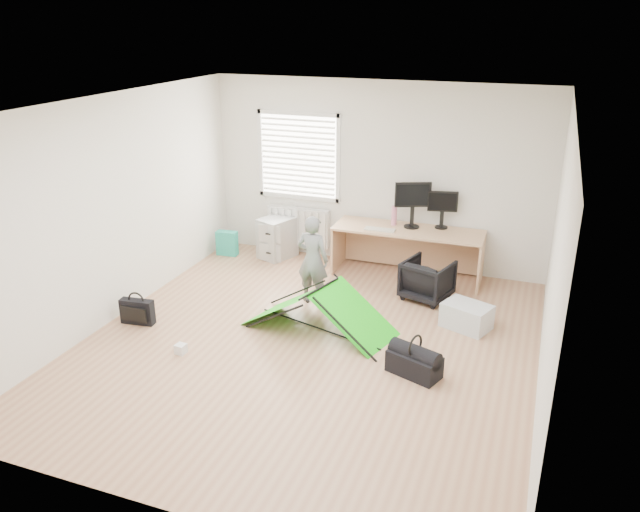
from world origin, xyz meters
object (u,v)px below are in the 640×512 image
(office_chair, at_px, (427,280))
(laptop_bag, at_px, (137,312))
(monitor_right, at_px, (442,215))
(duffel_bag, at_px, (414,364))
(desk, at_px, (407,253))
(kite, at_px, (319,309))
(storage_crate, at_px, (467,316))
(filing_cabinet, at_px, (277,238))
(monitor_left, at_px, (412,211))
(thermos, at_px, (394,216))
(person, at_px, (313,259))

(office_chair, bearing_deg, laptop_bag, 48.08)
(monitor_right, height_order, duffel_bag, monitor_right)
(desk, distance_m, office_chair, 0.78)
(kite, bearing_deg, monitor_right, 80.74)
(storage_crate, bearing_deg, duffel_bag, -106.18)
(monitor_right, bearing_deg, filing_cabinet, 170.68)
(monitor_left, bearing_deg, desk, -124.98)
(duffel_bag, bearing_deg, monitor_right, 115.40)
(desk, height_order, storage_crate, desk)
(monitor_right, height_order, thermos, monitor_right)
(monitor_left, distance_m, laptop_bag, 3.94)
(filing_cabinet, relative_size, storage_crate, 1.15)
(desk, xyz_separation_m, duffel_bag, (0.67, -2.55, -0.24))
(monitor_right, xyz_separation_m, thermos, (-0.66, -0.10, -0.06))
(monitor_right, distance_m, laptop_bag, 4.29)
(office_chair, bearing_deg, kite, 68.71)
(kite, xyz_separation_m, laptop_bag, (-2.14, -0.61, -0.11))
(monitor_left, bearing_deg, office_chair, -84.84)
(filing_cabinet, xyz_separation_m, thermos, (1.81, 0.05, 0.54))
(laptop_bag, bearing_deg, filing_cabinet, 68.47)
(desk, relative_size, kite, 1.21)
(kite, bearing_deg, laptop_bag, -148.07)
(filing_cabinet, bearing_deg, office_chair, 5.45)
(person, distance_m, duffel_bag, 2.15)
(filing_cabinet, bearing_deg, monitor_right, 24.98)
(filing_cabinet, height_order, laptop_bag, filing_cabinet)
(monitor_right, relative_size, thermos, 1.48)
(filing_cabinet, xyz_separation_m, duffel_bag, (2.73, -2.62, -0.19))
(kite, height_order, laptop_bag, kite)
(desk, bearing_deg, laptop_bag, -137.59)
(monitor_right, relative_size, duffel_bag, 0.75)
(laptop_bag, bearing_deg, person, 29.97)
(duffel_bag, bearing_deg, laptop_bag, -159.36)
(office_chair, xyz_separation_m, storage_crate, (0.61, -0.65, -0.12))
(monitor_right, relative_size, office_chair, 0.70)
(filing_cabinet, relative_size, office_chair, 1.06)
(filing_cabinet, bearing_deg, monitor_left, 22.46)
(office_chair, distance_m, kite, 1.68)
(storage_crate, bearing_deg, kite, -157.91)
(filing_cabinet, bearing_deg, laptop_bag, -83.21)
(kite, bearing_deg, thermos, 95.93)
(monitor_left, distance_m, office_chair, 1.09)
(kite, distance_m, storage_crate, 1.78)
(person, bearing_deg, duffel_bag, 145.32)
(desk, distance_m, storage_crate, 1.68)
(person, height_order, laptop_bag, person)
(monitor_left, relative_size, person, 0.43)
(desk, relative_size, filing_cabinet, 3.34)
(office_chair, distance_m, duffel_bag, 1.93)
(person, xyz_separation_m, kite, (0.36, -0.72, -0.32))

